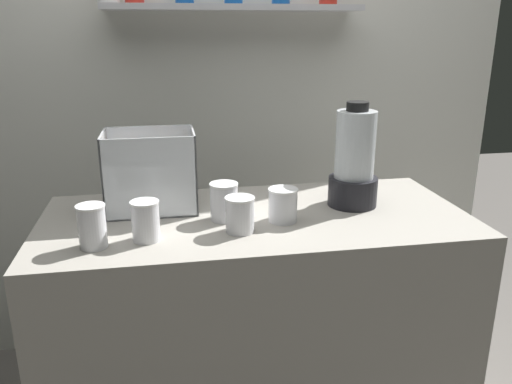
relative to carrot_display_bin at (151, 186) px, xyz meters
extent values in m
cube|color=#9E998E|center=(0.34, -0.12, -0.53)|extent=(1.40, 0.64, 0.90)
cube|color=silver|center=(0.34, 0.65, 0.27)|extent=(2.60, 0.04, 2.50)
cube|color=silver|center=(0.36, 0.53, 0.59)|extent=(1.06, 0.20, 0.02)
cube|color=white|center=(0.00, 0.00, -0.08)|extent=(0.30, 0.21, 0.01)
cube|color=white|center=(0.00, -0.10, 0.05)|extent=(0.30, 0.01, 0.27)
cube|color=white|center=(0.00, 0.11, 0.05)|extent=(0.30, 0.01, 0.27)
cube|color=white|center=(-0.14, 0.00, 0.05)|extent=(0.01, 0.21, 0.27)
cube|color=white|center=(0.15, 0.00, 0.05)|extent=(0.01, 0.21, 0.27)
cone|color=orange|center=(-0.01, 0.00, -0.06)|extent=(0.08, 0.18, 0.03)
cone|color=orange|center=(0.05, -0.02, -0.06)|extent=(0.07, 0.15, 0.03)
cone|color=orange|center=(0.03, 0.00, -0.06)|extent=(0.18, 0.05, 0.02)
cone|color=orange|center=(-0.02, 0.00, -0.06)|extent=(0.10, 0.17, 0.03)
cone|color=orange|center=(0.02, -0.01, -0.03)|extent=(0.12, 0.16, 0.03)
cone|color=orange|center=(0.00, 0.00, -0.04)|extent=(0.17, 0.10, 0.03)
cone|color=orange|center=(0.00, 0.00, -0.04)|extent=(0.16, 0.12, 0.03)
cone|color=orange|center=(-0.03, -0.02, -0.03)|extent=(0.15, 0.08, 0.03)
cone|color=orange|center=(-0.03, 0.00, 0.01)|extent=(0.04, 0.18, 0.03)
cone|color=orange|center=(0.00, 0.01, 0.01)|extent=(0.18, 0.09, 0.03)
cylinder|color=black|center=(0.69, -0.08, -0.03)|extent=(0.17, 0.17, 0.10)
cylinder|color=silver|center=(0.69, -0.08, 0.13)|extent=(0.13, 0.13, 0.23)
cylinder|color=orange|center=(0.69, -0.08, 0.04)|extent=(0.12, 0.12, 0.04)
cylinder|color=black|center=(0.69, -0.08, 0.26)|extent=(0.07, 0.07, 0.03)
cylinder|color=white|center=(-0.16, -0.30, -0.02)|extent=(0.08, 0.08, 0.12)
cylinder|color=red|center=(-0.16, -0.30, -0.05)|extent=(0.07, 0.07, 0.07)
cylinder|color=white|center=(-0.16, -0.30, 0.04)|extent=(0.08, 0.08, 0.01)
cylinder|color=white|center=(-0.01, -0.27, -0.03)|extent=(0.08, 0.08, 0.11)
cylinder|color=yellow|center=(-0.01, -0.27, -0.05)|extent=(0.07, 0.07, 0.06)
cylinder|color=white|center=(-0.01, -0.27, 0.03)|extent=(0.08, 0.08, 0.01)
cylinder|color=white|center=(0.23, -0.14, -0.03)|extent=(0.09, 0.09, 0.12)
cylinder|color=red|center=(0.23, -0.14, -0.04)|extent=(0.08, 0.08, 0.09)
cylinder|color=white|center=(0.23, -0.14, 0.04)|extent=(0.09, 0.09, 0.01)
cylinder|color=white|center=(0.26, -0.26, -0.03)|extent=(0.09, 0.09, 0.10)
cylinder|color=orange|center=(0.26, -0.26, -0.05)|extent=(0.08, 0.08, 0.07)
cylinder|color=white|center=(0.26, -0.26, 0.02)|extent=(0.09, 0.09, 0.01)
cylinder|color=white|center=(0.41, -0.19, -0.03)|extent=(0.09, 0.09, 0.10)
cylinder|color=maroon|center=(0.41, -0.19, -0.04)|extent=(0.08, 0.08, 0.09)
cylinder|color=white|center=(0.41, -0.19, 0.02)|extent=(0.10, 0.10, 0.01)
camera|label=1|loc=(0.06, -1.69, 0.51)|focal=36.11mm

